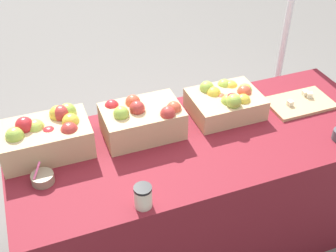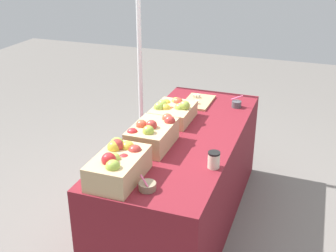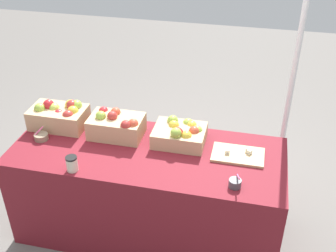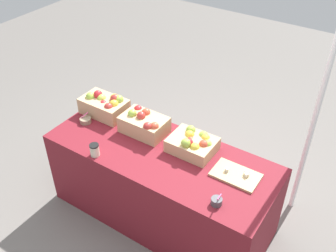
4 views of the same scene
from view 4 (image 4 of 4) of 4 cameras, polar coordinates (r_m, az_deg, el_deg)
The scene contains 10 objects.
ground_plane at distance 3.64m, azimuth -0.92°, elevation -12.69°, with size 10.00×10.00×0.00m, color slate.
table at distance 3.37m, azimuth -0.98°, elevation -8.59°, with size 1.90×0.76×0.74m, color maroon.
apple_crate_left at distance 3.54m, azimuth -9.24°, elevation 3.05°, with size 0.41×0.25×0.20m.
apple_crate_middle at distance 3.28m, azimuth -3.54°, elevation 0.35°, with size 0.38×0.25×0.20m.
apple_crate_right at distance 3.09m, azimuth 3.70°, elevation -2.57°, with size 0.36×0.28×0.17m.
cutting_board_front at distance 2.95m, azimuth 9.93°, elevation -7.06°, with size 0.35×0.22×0.05m.
sample_bowl_near at distance 2.72m, azimuth 7.14°, elevation -10.89°, with size 0.08×0.10×0.10m.
sample_bowl_mid at distance 3.50m, azimuth -12.00°, elevation 0.84°, with size 0.10×0.10×0.09m.
coffee_cup at distance 3.11m, azimuth -10.71°, elevation -3.47°, with size 0.07×0.07×0.10m.
tent_pole at distance 3.21m, azimuth 21.03°, elevation 2.26°, with size 0.04×0.04×2.16m, color white.
Camera 4 is at (1.35, -1.95, 2.77)m, focal length 41.58 mm.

